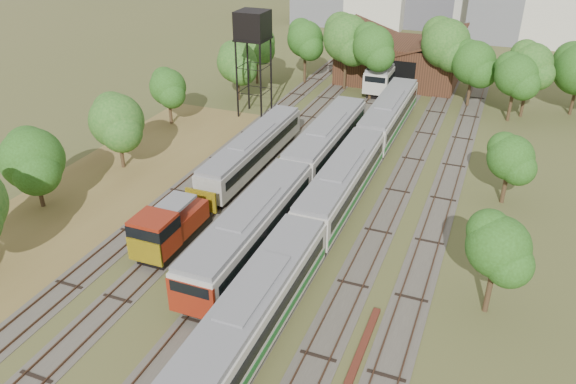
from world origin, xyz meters
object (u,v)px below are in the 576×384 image
at_px(railcar_red_set, 294,179).
at_px(railcar_green_set, 342,184).
at_px(water_tower, 253,28).
at_px(shunter_locomotive, 168,228).

relative_size(railcar_red_set, railcar_green_set, 0.66).
distance_m(railcar_red_set, railcar_green_set, 4.07).
xyz_separation_m(railcar_green_set, water_tower, (-16.09, 17.42, 8.17)).
xyz_separation_m(shunter_locomotive, water_tower, (-6.09, 28.48, 8.45)).
distance_m(shunter_locomotive, water_tower, 30.32).
distance_m(railcar_red_set, water_tower, 23.30).
bearing_deg(railcar_red_set, shunter_locomotive, -120.26).
xyz_separation_m(railcar_green_set, shunter_locomotive, (-10.00, -11.06, -0.28)).
xyz_separation_m(railcar_red_set, shunter_locomotive, (-6.00, -10.29, -0.35)).
bearing_deg(railcar_red_set, water_tower, 123.60).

